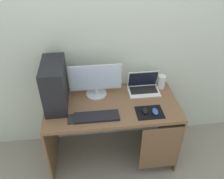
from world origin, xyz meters
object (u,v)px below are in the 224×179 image
mouse_right (155,111)px  cell_phone (72,119)px  pc_tower (55,85)px  keyboard (97,117)px  monitor (96,81)px  mouse_left (145,111)px  speaker (161,82)px  laptop (143,87)px

mouse_right → cell_phone: bearing=179.6°
pc_tower → keyboard: bearing=-33.7°
monitor → mouse_left: 0.58m
speaker → cell_phone: 1.05m
keyboard → cell_phone: keyboard is taller
pc_tower → mouse_left: pc_tower is taller
monitor → mouse_right: (0.54, -0.36, -0.16)m
keyboard → mouse_right: (0.56, -0.01, 0.01)m
laptop → cell_phone: 0.85m
speaker → mouse_right: size_ratio=1.55×
keyboard → pc_tower: bearing=146.3°
monitor → cell_phone: monitor is taller
pc_tower → cell_phone: (0.14, -0.25, -0.22)m
monitor → mouse_right: 0.67m
monitor → pc_tower: bearing=-164.5°
laptop → cell_phone: bearing=-153.8°
monitor → mouse_right: monitor is taller
speaker → cell_phone: (-0.97, -0.40, -0.07)m
laptop → mouse_right: laptop is taller
mouse_left → mouse_right: (0.09, -0.03, 0.00)m
monitor → keyboard: bearing=-93.2°
laptop → mouse_right: size_ratio=3.44×
cell_phone → monitor: bearing=54.7°
mouse_left → mouse_right: bearing=-14.7°
pc_tower → laptop: pc_tower is taller
monitor → cell_phone: bearing=-125.3°
speaker → cell_phone: size_ratio=1.15×
mouse_left → laptop: bearing=79.4°
pc_tower → speaker: bearing=8.1°
mouse_right → keyboard: bearing=179.5°
speaker → cell_phone: speaker is taller
monitor → keyboard: monitor is taller
pc_tower → monitor: size_ratio=0.87×
pc_tower → monitor: 0.41m
monitor → mouse_left: size_ratio=5.51×
pc_tower → monitor: (0.39, 0.11, -0.05)m
mouse_left → cell_phone: (-0.69, -0.02, -0.02)m
pc_tower → monitor: bearing=15.5°
laptop → mouse_left: size_ratio=3.44×
pc_tower → cell_phone: bearing=-60.7°
cell_phone → speaker: bearing=22.7°
mouse_right → laptop: bearing=94.3°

